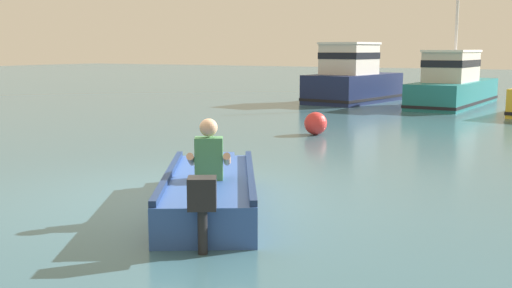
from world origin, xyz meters
The scene contains 5 objects.
ground_plane centered at (0.00, 0.00, 0.00)m, with size 120.00×120.00×0.00m, color #386070.
rowboat_with_person centered at (0.91, -0.30, 0.25)m, with size 2.56×3.41×1.19m.
moored_boat_navy centered at (-3.32, 15.76, 0.85)m, with size 2.66×4.76×2.28m.
moored_boat_teal centered at (0.39, 16.15, 0.75)m, with size 2.08×6.37×4.73m.
mooring_buoy centered at (-0.78, 6.70, 0.27)m, with size 0.55×0.55×0.55m, color red.
Camera 1 is at (5.19, -6.60, 2.02)m, focal length 43.03 mm.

